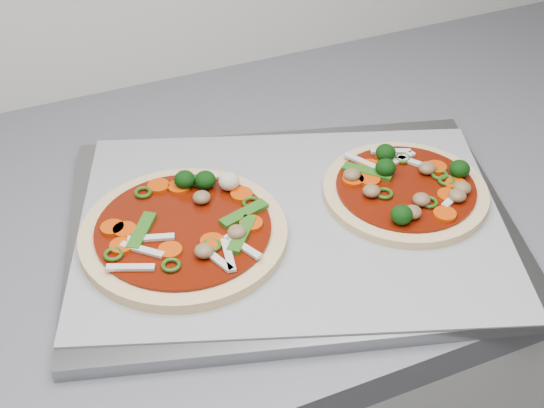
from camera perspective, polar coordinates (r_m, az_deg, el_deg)
name	(u,v)px	position (r m, az deg, el deg)	size (l,w,h in m)	color
baking_tray	(291,226)	(0.84, 1.46, -1.68)	(0.48, 0.36, 0.02)	gray
parchment	(291,220)	(0.83, 1.47, -1.22)	(0.46, 0.34, 0.00)	#9B9A9F
pizza_left	(185,230)	(0.81, -6.54, -1.96)	(0.24, 0.24, 0.04)	#E3BA80
pizza_right	(406,188)	(0.87, 10.06, 1.16)	(0.20, 0.20, 0.03)	#E3BA80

